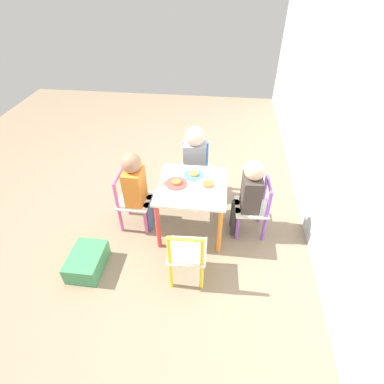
{
  "coord_description": "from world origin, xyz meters",
  "views": [
    {
      "loc": [
        1.81,
        0.21,
        1.86
      ],
      "look_at": [
        0.0,
        0.0,
        0.39
      ],
      "focal_mm": 28.0,
      "sensor_mm": 36.0,
      "label": 1
    }
  ],
  "objects_px": {
    "kids_table": "(192,193)",
    "chair_pink": "(132,201)",
    "plate_left": "(194,175)",
    "plate_back": "(208,185)",
    "chair_yellow": "(187,255)",
    "child_back": "(249,192)",
    "chair_purple": "(254,208)",
    "chair_blue": "(195,171)",
    "storage_bin": "(87,261)",
    "plate_front": "(176,183)",
    "child_left": "(195,157)",
    "child_front": "(137,185)"
  },
  "relations": [
    {
      "from": "plate_front",
      "to": "storage_bin",
      "type": "height_order",
      "value": "plate_front"
    },
    {
      "from": "storage_bin",
      "to": "plate_front",
      "type": "bearing_deg",
      "value": 130.1
    },
    {
      "from": "plate_back",
      "to": "chair_blue",
      "type": "bearing_deg",
      "value": -163.13
    },
    {
      "from": "plate_back",
      "to": "plate_left",
      "type": "xyz_separation_m",
      "value": [
        -0.12,
        -0.12,
        -0.0
      ]
    },
    {
      "from": "kids_table",
      "to": "chair_pink",
      "type": "relative_size",
      "value": 1.07
    },
    {
      "from": "chair_blue",
      "to": "child_left",
      "type": "height_order",
      "value": "child_left"
    },
    {
      "from": "plate_front",
      "to": "chair_purple",
      "type": "bearing_deg",
      "value": 92.85
    },
    {
      "from": "plate_back",
      "to": "plate_front",
      "type": "xyz_separation_m",
      "value": [
        -0.0,
        -0.25,
        -0.0
      ]
    },
    {
      "from": "plate_left",
      "to": "storage_bin",
      "type": "bearing_deg",
      "value": -49.01
    },
    {
      "from": "chair_yellow",
      "to": "child_left",
      "type": "bearing_deg",
      "value": -89.68
    },
    {
      "from": "chair_purple",
      "to": "child_left",
      "type": "xyz_separation_m",
      "value": [
        -0.41,
        -0.53,
        0.19
      ]
    },
    {
      "from": "plate_front",
      "to": "storage_bin",
      "type": "relative_size",
      "value": 0.52
    },
    {
      "from": "chair_pink",
      "to": "child_back",
      "type": "height_order",
      "value": "child_back"
    },
    {
      "from": "child_front",
      "to": "plate_back",
      "type": "height_order",
      "value": "child_front"
    },
    {
      "from": "chair_pink",
      "to": "plate_back",
      "type": "height_order",
      "value": "chair_pink"
    },
    {
      "from": "kids_table",
      "to": "chair_blue",
      "type": "height_order",
      "value": "chair_blue"
    },
    {
      "from": "child_back",
      "to": "chair_purple",
      "type": "bearing_deg",
      "value": 90.0
    },
    {
      "from": "chair_blue",
      "to": "chair_pink",
      "type": "relative_size",
      "value": 1.0
    },
    {
      "from": "chair_pink",
      "to": "plate_front",
      "type": "bearing_deg",
      "value": -90.13
    },
    {
      "from": "child_left",
      "to": "plate_back",
      "type": "bearing_deg",
      "value": -74.72
    },
    {
      "from": "plate_left",
      "to": "plate_back",
      "type": "bearing_deg",
      "value": 45.0
    },
    {
      "from": "chair_yellow",
      "to": "child_back",
      "type": "xyz_separation_m",
      "value": [
        -0.53,
        0.42,
        0.17
      ]
    },
    {
      "from": "plate_back",
      "to": "plate_left",
      "type": "distance_m",
      "value": 0.17
    },
    {
      "from": "chair_pink",
      "to": "plate_front",
      "type": "relative_size",
      "value": 2.97
    },
    {
      "from": "chair_purple",
      "to": "chair_yellow",
      "type": "bearing_deg",
      "value": -45.46
    },
    {
      "from": "chair_blue",
      "to": "chair_pink",
      "type": "height_order",
      "value": "same"
    },
    {
      "from": "plate_left",
      "to": "plate_front",
      "type": "xyz_separation_m",
      "value": [
        0.12,
        -0.12,
        0.0
      ]
    },
    {
      "from": "kids_table",
      "to": "child_front",
      "type": "distance_m",
      "value": 0.44
    },
    {
      "from": "child_left",
      "to": "child_front",
      "type": "relative_size",
      "value": 1.02
    },
    {
      "from": "chair_purple",
      "to": "child_left",
      "type": "relative_size",
      "value": 0.7
    },
    {
      "from": "chair_pink",
      "to": "storage_bin",
      "type": "xyz_separation_m",
      "value": [
        0.51,
        -0.22,
        -0.17
      ]
    },
    {
      "from": "chair_yellow",
      "to": "plate_left",
      "type": "height_order",
      "value": "chair_yellow"
    },
    {
      "from": "chair_blue",
      "to": "plate_front",
      "type": "relative_size",
      "value": 2.97
    },
    {
      "from": "chair_purple",
      "to": "plate_back",
      "type": "xyz_separation_m",
      "value": [
        0.03,
        -0.38,
        0.23
      ]
    },
    {
      "from": "child_front",
      "to": "chair_pink",
      "type": "bearing_deg",
      "value": 90.0
    },
    {
      "from": "child_front",
      "to": "storage_bin",
      "type": "height_order",
      "value": "child_front"
    },
    {
      "from": "chair_purple",
      "to": "storage_bin",
      "type": "bearing_deg",
      "value": -69.85
    },
    {
      "from": "chair_pink",
      "to": "child_back",
      "type": "bearing_deg",
      "value": -88.15
    },
    {
      "from": "chair_blue",
      "to": "plate_left",
      "type": "relative_size",
      "value": 3.07
    },
    {
      "from": "child_front",
      "to": "plate_left",
      "type": "distance_m",
      "value": 0.46
    },
    {
      "from": "chair_blue",
      "to": "child_back",
      "type": "xyz_separation_m",
      "value": [
        0.47,
        0.47,
        0.17
      ]
    },
    {
      "from": "chair_blue",
      "to": "child_front",
      "type": "bearing_deg",
      "value": -132.88
    },
    {
      "from": "child_back",
      "to": "plate_left",
      "type": "distance_m",
      "value": 0.45
    },
    {
      "from": "chair_yellow",
      "to": "chair_purple",
      "type": "bearing_deg",
      "value": -134.54
    },
    {
      "from": "kids_table",
      "to": "plate_back",
      "type": "bearing_deg",
      "value": 90.0
    },
    {
      "from": "chair_blue",
      "to": "plate_back",
      "type": "distance_m",
      "value": 0.57
    },
    {
      "from": "chair_purple",
      "to": "chair_pink",
      "type": "bearing_deg",
      "value": -91.98
    },
    {
      "from": "chair_blue",
      "to": "plate_back",
      "type": "xyz_separation_m",
      "value": [
        0.5,
        0.15,
        0.23
      ]
    },
    {
      "from": "chair_pink",
      "to": "plate_back",
      "type": "xyz_separation_m",
      "value": [
        0.0,
        0.62,
        0.23
      ]
    },
    {
      "from": "chair_purple",
      "to": "child_back",
      "type": "xyz_separation_m",
      "value": [
        0.0,
        -0.06,
        0.17
      ]
    }
  ]
}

